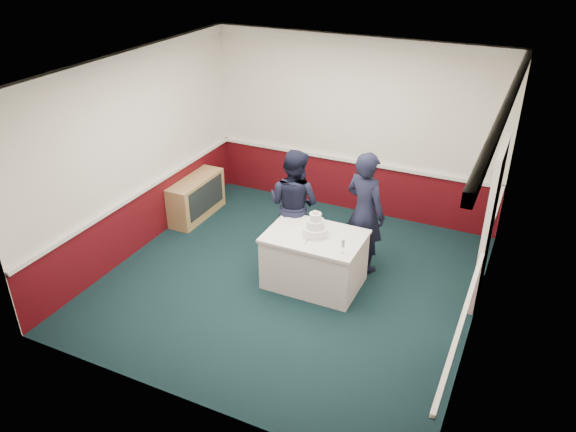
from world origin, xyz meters
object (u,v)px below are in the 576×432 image
at_px(cake_table, 314,259).
at_px(person_man, 294,204).
at_px(person_woman, 365,212).
at_px(sideboard, 197,198).
at_px(champagne_flute, 343,244).
at_px(wedding_cake, 315,228).
at_px(cake_knife, 307,241).

relative_size(cake_table, person_man, 0.77).
height_order(cake_table, person_woman, person_woman).
distance_m(sideboard, champagne_flute, 3.42).
bearing_deg(person_man, wedding_cake, 142.80).
relative_size(sideboard, cake_table, 0.91).
bearing_deg(person_man, sideboard, -3.57).
distance_m(cake_table, person_woman, 0.98).
distance_m(cake_knife, person_man, 0.98).
xyz_separation_m(cake_table, person_man, (-0.59, 0.60, 0.45)).
height_order(sideboard, person_woman, person_woman).
xyz_separation_m(champagne_flute, person_woman, (-0.03, 0.98, -0.02)).
xyz_separation_m(wedding_cake, person_man, (-0.59, 0.60, -0.05)).
xyz_separation_m(wedding_cake, person_woman, (0.47, 0.70, 0.01)).
xyz_separation_m(cake_knife, champagne_flute, (0.53, -0.08, 0.14)).
height_order(cake_table, wedding_cake, wedding_cake).
distance_m(cake_knife, champagne_flute, 0.55).
xyz_separation_m(cake_table, champagne_flute, (0.50, -0.28, 0.53)).
bearing_deg(cake_table, champagne_flute, -29.25).
relative_size(cake_knife, person_man, 0.13).
bearing_deg(champagne_flute, cake_table, 150.75).
bearing_deg(cake_knife, sideboard, 151.71).
bearing_deg(sideboard, wedding_cake, -21.25).
distance_m(sideboard, person_man, 2.12).
height_order(cake_table, champagne_flute, champagne_flute).
bearing_deg(cake_table, person_woman, 56.54).
relative_size(cake_knife, person_woman, 0.12).
relative_size(wedding_cake, champagne_flute, 1.78).
xyz_separation_m(sideboard, person_man, (2.02, -0.42, 0.50)).
relative_size(cake_table, wedding_cake, 3.63).
relative_size(cake_table, person_woman, 0.73).
bearing_deg(wedding_cake, sideboard, 158.75).
bearing_deg(person_woman, sideboard, 16.77).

